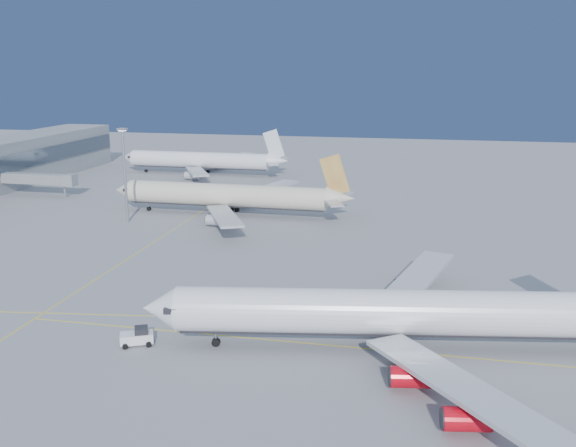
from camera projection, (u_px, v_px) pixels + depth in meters
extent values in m
plane|color=slate|center=(306.00, 306.00, 104.13)|extent=(500.00, 500.00, 0.00)
cube|color=gray|center=(4.00, 163.00, 206.43)|extent=(18.00, 110.00, 15.00)
cube|color=#3F4C59|center=(29.00, 159.00, 204.19)|extent=(0.40, 107.80, 5.00)
cube|color=gray|center=(36.00, 179.00, 190.57)|extent=(22.00, 3.00, 3.00)
cylinder|color=gray|center=(65.00, 189.00, 189.36)|extent=(0.70, 0.70, 5.20)
cube|color=gray|center=(70.00, 180.00, 188.33)|extent=(3.20, 3.60, 3.40)
cube|color=yellow|center=(322.00, 345.00, 89.82)|extent=(90.00, 0.18, 0.02)
cube|color=yellow|center=(299.00, 320.00, 98.43)|extent=(118.86, 16.88, 0.02)
cube|color=yellow|center=(152.00, 243.00, 140.75)|extent=(0.18, 140.00, 0.02)
cylinder|color=white|center=(392.00, 312.00, 87.05)|extent=(59.33, 15.97, 6.12)
cone|color=white|center=(160.00, 308.00, 88.37)|extent=(5.71, 6.84, 6.12)
cube|color=black|center=(174.00, 304.00, 88.13)|extent=(2.64, 6.02, 0.74)
cube|color=#B7B7BC|center=(458.00, 385.00, 70.60)|extent=(22.27, 28.05, 0.58)
cube|color=#B7B7BC|center=(413.00, 283.00, 103.86)|extent=(13.83, 30.92, 0.58)
cylinder|color=gray|center=(216.00, 334.00, 88.94)|extent=(0.25, 0.25, 2.43)
cylinder|color=black|center=(216.00, 342.00, 89.23)|extent=(1.27, 0.92, 1.16)
cylinder|color=gray|center=(403.00, 351.00, 83.69)|extent=(0.34, 0.34, 2.43)
cylinder|color=black|center=(403.00, 359.00, 83.99)|extent=(1.30, 1.13, 1.16)
cylinder|color=gray|center=(395.00, 325.00, 92.09)|extent=(0.34, 0.34, 2.43)
cylinder|color=black|center=(395.00, 333.00, 92.38)|extent=(1.30, 1.13, 1.16)
cylinder|color=#BD0815|center=(411.00, 377.00, 76.60)|extent=(5.44, 3.45, 2.64)
cylinder|color=#BD0815|center=(467.00, 419.00, 67.50)|extent=(5.44, 3.45, 2.64)
cylinder|color=#BD0815|center=(390.00, 306.00, 99.17)|extent=(5.44, 3.45, 2.64)
cylinder|color=#BD0815|center=(410.00, 287.00, 107.89)|extent=(5.44, 3.45, 2.64)
cylinder|color=beige|center=(225.00, 195.00, 166.43)|extent=(53.16, 6.56, 5.82)
cone|color=beige|center=(124.00, 190.00, 172.68)|extent=(4.67, 5.88, 5.82)
cone|color=beige|center=(340.00, 198.00, 159.75)|extent=(7.22, 5.63, 5.53)
cube|color=black|center=(130.00, 188.00, 172.11)|extent=(1.71, 5.55, 0.71)
cube|color=#B7B7BC|center=(224.00, 216.00, 150.57)|extent=(16.93, 28.10, 0.56)
cube|color=#B7B7BC|center=(260.00, 190.00, 180.92)|extent=(17.58, 27.89, 0.56)
cube|color=gold|center=(335.00, 175.00, 158.72)|extent=(7.86, 0.57, 10.80)
cylinder|color=gray|center=(149.00, 204.00, 172.00)|extent=(0.25, 0.25, 2.35)
cylinder|color=black|center=(149.00, 209.00, 172.28)|extent=(1.13, 0.73, 1.12)
cylinder|color=gray|center=(225.00, 212.00, 163.15)|extent=(0.33, 0.33, 2.35)
cylinder|color=black|center=(225.00, 216.00, 163.43)|extent=(1.14, 0.93, 1.12)
cylinder|color=gray|center=(234.00, 205.00, 170.97)|extent=(0.33, 0.33, 2.35)
cylinder|color=black|center=(234.00, 209.00, 171.25)|extent=(1.14, 0.93, 1.12)
cylinder|color=#B7B7BC|center=(216.00, 220.00, 154.37)|extent=(4.94, 2.62, 2.55)
cylinder|color=#B7B7BC|center=(247.00, 199.00, 179.31)|extent=(4.94, 2.62, 2.55)
cylinder|color=white|center=(199.00, 160.00, 228.56)|extent=(50.69, 5.93, 5.67)
cone|color=white|center=(128.00, 158.00, 234.31)|extent=(4.59, 5.70, 5.67)
cone|color=white|center=(278.00, 161.00, 222.39)|extent=(7.12, 5.43, 5.39)
cube|color=black|center=(133.00, 156.00, 233.77)|extent=(1.65, 5.40, 0.71)
cube|color=#B7B7BC|center=(197.00, 172.00, 213.39)|extent=(16.57, 26.91, 0.56)
cube|color=#B7B7BC|center=(225.00, 159.00, 242.55)|extent=(16.80, 26.84, 0.56)
cube|color=silver|center=(274.00, 144.00, 221.36)|extent=(7.80, 0.50, 10.72)
cylinder|color=gray|center=(146.00, 168.00, 233.72)|extent=(0.24, 0.24, 2.33)
cylinder|color=black|center=(146.00, 171.00, 234.00)|extent=(1.12, 0.72, 1.11)
cylinder|color=gray|center=(199.00, 171.00, 225.34)|extent=(0.32, 0.32, 2.33)
cylinder|color=black|center=(199.00, 175.00, 225.62)|extent=(1.12, 0.92, 1.11)
cylinder|color=gray|center=(206.00, 168.00, 233.02)|extent=(0.32, 0.32, 2.33)
cylinder|color=black|center=(206.00, 171.00, 233.30)|extent=(1.12, 0.92, 1.11)
cylinder|color=#B7B7BC|center=(192.00, 176.00, 217.03)|extent=(4.88, 2.56, 2.53)
cylinder|color=#B7B7BC|center=(216.00, 165.00, 241.01)|extent=(4.88, 2.56, 2.53)
cube|color=white|center=(137.00, 338.00, 89.58)|extent=(5.07, 3.96, 1.36)
cube|color=black|center=(141.00, 331.00, 89.48)|extent=(2.46, 2.51, 1.02)
cylinder|color=black|center=(125.00, 347.00, 88.26)|extent=(0.89, 0.69, 0.79)
cylinder|color=black|center=(125.00, 340.00, 90.52)|extent=(0.89, 0.69, 0.79)
cylinder|color=black|center=(149.00, 344.00, 88.95)|extent=(0.89, 0.69, 0.79)
cylinder|color=black|center=(148.00, 338.00, 91.20)|extent=(0.89, 0.69, 0.79)
cylinder|color=gray|center=(125.00, 177.00, 157.37)|extent=(0.64, 0.64, 22.88)
cube|color=gray|center=(122.00, 129.00, 154.57)|extent=(2.01, 2.01, 0.46)
cube|color=white|center=(122.00, 131.00, 154.66)|extent=(1.46, 1.46, 0.23)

